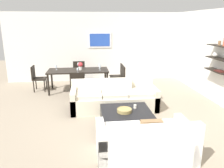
{
  "coord_description": "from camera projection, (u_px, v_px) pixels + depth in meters",
  "views": [
    {
      "loc": [
        -0.78,
        -5.31,
        2.33
      ],
      "look_at": [
        -0.13,
        0.2,
        0.75
      ],
      "focal_mm": 35.11,
      "sensor_mm": 36.0,
      "label": 1
    }
  ],
  "objects": [
    {
      "name": "ground_plane",
      "position": [
        118.0,
        113.0,
        5.8
      ],
      "size": [
        18.0,
        18.0,
        0.0
      ],
      "primitive_type": "plane",
      "color": "gray"
    },
    {
      "name": "back_wall_unit",
      "position": [
        113.0,
        47.0,
        8.83
      ],
      "size": [
        8.4,
        0.09,
        2.7
      ],
      "color": "silver",
      "rests_on": "ground"
    },
    {
      "name": "right_wall_shelf_unit",
      "position": [
        218.0,
        57.0,
        6.34
      ],
      "size": [
        0.34,
        8.2,
        2.7
      ],
      "color": "silver",
      "rests_on": "ground"
    },
    {
      "name": "sofa_beige",
      "position": [
        114.0,
        99.0,
        6.03
      ],
      "size": [
        2.32,
        0.9,
        0.78
      ],
      "color": "beige",
      "rests_on": "ground"
    },
    {
      "name": "loveseat_white",
      "position": [
        145.0,
        142.0,
        3.84
      ],
      "size": [
        1.68,
        0.9,
        0.78
      ],
      "color": "white",
      "rests_on": "ground"
    },
    {
      "name": "coffee_table",
      "position": [
        126.0,
        119.0,
        5.02
      ],
      "size": [
        1.12,
        1.03,
        0.38
      ],
      "color": "black",
      "rests_on": "ground"
    },
    {
      "name": "decorative_bowl",
      "position": [
        124.0,
        110.0,
        4.9
      ],
      "size": [
        0.34,
        0.34,
        0.08
      ],
      "color": "#99844C",
      "rests_on": "coffee_table"
    },
    {
      "name": "candle_jar",
      "position": [
        135.0,
        107.0,
        5.11
      ],
      "size": [
        0.07,
        0.07,
        0.09
      ],
      "primitive_type": "cylinder",
      "color": "silver",
      "rests_on": "coffee_table"
    },
    {
      "name": "dining_table",
      "position": [
        78.0,
        72.0,
        7.47
      ],
      "size": [
        2.04,
        0.89,
        0.75
      ],
      "color": "black",
      "rests_on": "ground"
    },
    {
      "name": "dining_chair_left_far",
      "position": [
        37.0,
        77.0,
        7.55
      ],
      "size": [
        0.44,
        0.44,
        0.88
      ],
      "color": "black",
      "rests_on": "ground"
    },
    {
      "name": "dining_chair_right_near",
      "position": [
        120.0,
        77.0,
        7.49
      ],
      "size": [
        0.44,
        0.44,
        0.88
      ],
      "color": "black",
      "rests_on": "ground"
    },
    {
      "name": "dining_chair_head",
      "position": [
        79.0,
        72.0,
        8.34
      ],
      "size": [
        0.44,
        0.44,
        0.88
      ],
      "color": "black",
      "rests_on": "ground"
    },
    {
      "name": "dining_chair_right_far",
      "position": [
        119.0,
        74.0,
        7.88
      ],
      "size": [
        0.44,
        0.44,
        0.88
      ],
      "color": "black",
      "rests_on": "ground"
    },
    {
      "name": "dining_chair_foot",
      "position": [
        78.0,
        84.0,
        6.71
      ],
      "size": [
        0.44,
        0.44,
        0.88
      ],
      "color": "black",
      "rests_on": "ground"
    },
    {
      "name": "wine_glass_head",
      "position": [
        78.0,
        64.0,
        7.79
      ],
      "size": [
        0.06,
        0.06,
        0.18
      ],
      "color": "silver",
      "rests_on": "dining_table"
    },
    {
      "name": "wine_glass_right_near",
      "position": [
        100.0,
        66.0,
        7.4
      ],
      "size": [
        0.07,
        0.07,
        0.19
      ],
      "color": "silver",
      "rests_on": "dining_table"
    },
    {
      "name": "wine_glass_right_far",
      "position": [
        99.0,
        65.0,
        7.61
      ],
      "size": [
        0.08,
        0.08,
        0.18
      ],
      "color": "silver",
      "rests_on": "dining_table"
    },
    {
      "name": "wine_glass_foot",
      "position": [
        78.0,
        69.0,
        7.06
      ],
      "size": [
        0.06,
        0.06,
        0.15
      ],
      "color": "silver",
      "rests_on": "dining_table"
    },
    {
      "name": "wine_glass_left_far",
      "position": [
        56.0,
        67.0,
        7.45
      ],
      "size": [
        0.07,
        0.07,
        0.16
      ],
      "color": "silver",
      "rests_on": "dining_table"
    },
    {
      "name": "centerpiece_vase",
      "position": [
        80.0,
        66.0,
        7.42
      ],
      "size": [
        0.16,
        0.16,
        0.26
      ],
      "color": "silver",
      "rests_on": "dining_table"
    }
  ]
}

